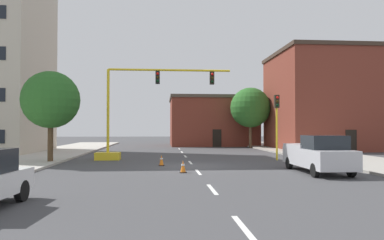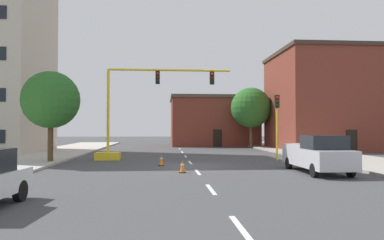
% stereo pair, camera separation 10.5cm
% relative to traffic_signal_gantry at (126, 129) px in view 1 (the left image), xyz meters
% --- Properties ---
extents(ground_plane, '(160.00, 160.00, 0.00)m').
position_rel_traffic_signal_gantry_xyz_m(ground_plane, '(4.60, -5.12, -2.31)').
color(ground_plane, '#424244').
extents(sidewalk_left, '(6.00, 56.00, 0.14)m').
position_rel_traffic_signal_gantry_xyz_m(sidewalk_left, '(-7.10, 2.88, -2.24)').
color(sidewalk_left, '#B2ADA3').
rests_on(sidewalk_left, ground_plane).
extents(sidewalk_right, '(6.00, 56.00, 0.14)m').
position_rel_traffic_signal_gantry_xyz_m(sidewalk_right, '(16.31, 2.88, -2.24)').
color(sidewalk_right, '#9E998E').
rests_on(sidewalk_right, ground_plane).
extents(lane_stripe_seg_0, '(0.16, 2.40, 0.01)m').
position_rel_traffic_signal_gantry_xyz_m(lane_stripe_seg_0, '(4.60, -19.12, -2.30)').
color(lane_stripe_seg_0, silver).
rests_on(lane_stripe_seg_0, ground_plane).
extents(lane_stripe_seg_1, '(0.16, 2.40, 0.01)m').
position_rel_traffic_signal_gantry_xyz_m(lane_stripe_seg_1, '(4.60, -13.62, -2.30)').
color(lane_stripe_seg_1, silver).
rests_on(lane_stripe_seg_1, ground_plane).
extents(lane_stripe_seg_2, '(0.16, 2.40, 0.01)m').
position_rel_traffic_signal_gantry_xyz_m(lane_stripe_seg_2, '(4.60, -8.12, -2.30)').
color(lane_stripe_seg_2, silver).
rests_on(lane_stripe_seg_2, ground_plane).
extents(lane_stripe_seg_3, '(0.16, 2.40, 0.01)m').
position_rel_traffic_signal_gantry_xyz_m(lane_stripe_seg_3, '(4.60, -2.62, -2.30)').
color(lane_stripe_seg_3, silver).
rests_on(lane_stripe_seg_3, ground_plane).
extents(lane_stripe_seg_4, '(0.16, 2.40, 0.01)m').
position_rel_traffic_signal_gantry_xyz_m(lane_stripe_seg_4, '(4.60, 2.88, -2.30)').
color(lane_stripe_seg_4, silver).
rests_on(lane_stripe_seg_4, ground_plane).
extents(lane_stripe_seg_5, '(0.16, 2.40, 0.01)m').
position_rel_traffic_signal_gantry_xyz_m(lane_stripe_seg_5, '(4.60, 8.38, -2.30)').
color(lane_stripe_seg_5, silver).
rests_on(lane_stripe_seg_5, ground_plane).
extents(lane_stripe_seg_6, '(0.16, 2.40, 0.01)m').
position_rel_traffic_signal_gantry_xyz_m(lane_stripe_seg_6, '(4.60, 13.88, -2.30)').
color(lane_stripe_seg_6, silver).
rests_on(lane_stripe_seg_6, ground_plane).
extents(building_brick_center, '(11.54, 9.90, 6.60)m').
position_rel_traffic_signal_gantry_xyz_m(building_brick_center, '(9.48, 22.37, 1.01)').
color(building_brick_center, brown).
rests_on(building_brick_center, ground_plane).
extents(building_row_right, '(11.30, 11.23, 10.79)m').
position_rel_traffic_signal_gantry_xyz_m(building_row_right, '(20.79, 11.68, 3.10)').
color(building_row_right, brown).
rests_on(building_row_right, ground_plane).
extents(traffic_signal_gantry, '(10.09, 1.20, 6.83)m').
position_rel_traffic_signal_gantry_xyz_m(traffic_signal_gantry, '(0.00, 0.00, 0.00)').
color(traffic_signal_gantry, yellow).
rests_on(traffic_signal_gantry, ground_plane).
extents(traffic_light_pole_right, '(0.32, 0.47, 4.80)m').
position_rel_traffic_signal_gantry_xyz_m(traffic_light_pole_right, '(11.09, -1.33, 1.22)').
color(traffic_light_pole_right, yellow).
rests_on(traffic_light_pole_right, ground_plane).
extents(tree_left_near, '(3.85, 3.85, 6.19)m').
position_rel_traffic_signal_gantry_xyz_m(tree_left_near, '(-4.80, -2.39, 1.95)').
color(tree_left_near, '#4C3823').
rests_on(tree_left_near, ground_plane).
extents(tree_right_far, '(4.77, 4.77, 7.20)m').
position_rel_traffic_signal_gantry_xyz_m(tree_right_far, '(13.17, 15.27, 2.50)').
color(tree_right_far, brown).
rests_on(tree_right_far, ground_plane).
extents(pickup_truck_silver, '(2.07, 5.42, 1.99)m').
position_rel_traffic_signal_gantry_xyz_m(pickup_truck_silver, '(10.88, -8.89, -1.33)').
color(pickup_truck_silver, '#BCBCC1').
rests_on(pickup_truck_silver, ground_plane).
extents(traffic_cone_roadside_a, '(0.36, 0.36, 0.65)m').
position_rel_traffic_signal_gantry_xyz_m(traffic_cone_roadside_a, '(3.78, -8.31, -1.98)').
color(traffic_cone_roadside_a, black).
rests_on(traffic_cone_roadside_a, ground_plane).
extents(traffic_cone_roadside_b, '(0.36, 0.36, 0.69)m').
position_rel_traffic_signal_gantry_xyz_m(traffic_cone_roadside_b, '(2.64, -4.60, -1.97)').
color(traffic_cone_roadside_b, black).
rests_on(traffic_cone_roadside_b, ground_plane).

